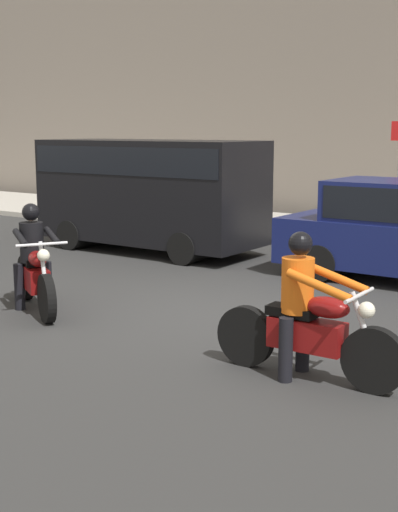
{
  "coord_description": "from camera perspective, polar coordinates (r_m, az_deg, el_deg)",
  "views": [
    {
      "loc": [
        5.5,
        -8.08,
        2.6
      ],
      "look_at": [
        0.08,
        -0.34,
        0.88
      ],
      "focal_mm": 49.53,
      "sensor_mm": 36.0,
      "label": 1
    }
  ],
  "objects": [
    {
      "name": "ground_plane",
      "position": [
        10.11,
        0.76,
        -4.57
      ],
      "size": [
        80.0,
        80.0,
        0.0
      ],
      "primitive_type": "plane",
      "color": "#2C2C2C"
    },
    {
      "name": "motorcycle_with_rider_orange_stripe",
      "position": [
        7.44,
        8.65,
        -5.12
      ],
      "size": [
        2.14,
        0.7,
        1.55
      ],
      "color": "black",
      "rests_on": "ground_plane"
    },
    {
      "name": "motorcycle_with_rider_black_leather",
      "position": [
        10.37,
        -13.15,
        -0.88
      ],
      "size": [
        1.9,
        1.17,
        1.54
      ],
      "color": "black",
      "rests_on": "ground_plane"
    },
    {
      "name": "parked_van_black",
      "position": [
        15.0,
        -3.99,
        5.56
      ],
      "size": [
        4.88,
        1.96,
        2.35
      ],
      "color": "black",
      "rests_on": "ground_plane"
    }
  ]
}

